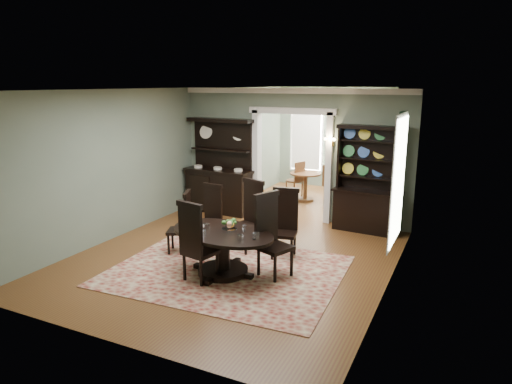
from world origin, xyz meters
TOP-DOWN VIEW (x-y plane):
  - room at (0.00, 0.04)m, footprint 5.51×6.01m
  - parlor at (0.00, 5.53)m, footprint 3.51×3.50m
  - doorway_trim at (0.00, 3.00)m, footprint 2.08×0.25m
  - right_window at (2.69, 0.93)m, footprint 0.15×1.47m
  - wall_sconce at (0.95, 2.85)m, footprint 0.27×0.21m
  - rug at (0.18, -0.48)m, footprint 3.91×3.12m
  - dining_table at (0.18, -0.60)m, footprint 2.10×2.08m
  - centerpiece at (0.28, -0.55)m, footprint 1.27×0.81m
  - chair_far_left at (-0.82, 0.69)m, footprint 0.47×0.45m
  - chair_far_mid at (0.06, 0.67)m, footprint 0.63×0.61m
  - chair_far_right at (0.79, 0.62)m, footprint 0.55×0.53m
  - chair_end_left at (-0.97, -0.04)m, footprint 0.55×0.56m
  - chair_end_right at (0.89, -0.26)m, footprint 0.64×0.66m
  - chair_near at (-0.05, -1.07)m, footprint 0.58×0.56m
  - sideboard at (-1.78, 2.73)m, footprint 1.77×0.72m
  - welsh_dresser at (1.83, 2.75)m, footprint 1.48×0.64m
  - parlor_table at (-0.21, 4.61)m, footprint 0.83×0.83m
  - parlor_chair_left at (-0.51, 4.70)m, footprint 0.49×0.49m
  - parlor_chair_right at (0.51, 4.53)m, footprint 0.49×0.48m

SIDE VIEW (x-z plane):
  - rug at x=0.18m, z-range 0.00..0.01m
  - parlor_table at x=-0.21m, z-range 0.12..0.89m
  - dining_table at x=0.18m, z-range 0.15..0.90m
  - parlor_chair_left at x=-0.51m, z-range 0.04..1.08m
  - parlor_chair_right at x=0.51m, z-range 0.04..1.09m
  - chair_far_left at x=-0.82m, z-range 0.03..1.21m
  - chair_end_left at x=-0.97m, z-range 0.03..1.21m
  - chair_far_right at x=0.79m, z-range 0.03..1.30m
  - chair_near at x=-0.05m, z-range 0.03..1.38m
  - chair_far_mid at x=0.06m, z-range 0.03..1.39m
  - chair_end_right at x=0.89m, z-range 0.04..1.42m
  - sideboard at x=-1.78m, z-range -0.35..1.94m
  - centerpiece at x=0.28m, z-range 0.70..0.91m
  - welsh_dresser at x=1.83m, z-range -0.31..1.95m
  - parlor at x=0.00m, z-range 0.01..3.02m
  - room at x=0.00m, z-range 0.07..3.08m
  - right_window at x=2.69m, z-range 0.54..2.66m
  - doorway_trim at x=0.00m, z-range 0.33..2.90m
  - wall_sconce at x=0.95m, z-range 1.79..1.99m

